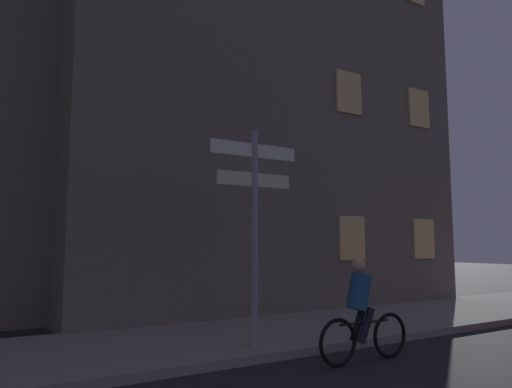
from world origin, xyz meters
TOP-DOWN VIEW (x-y plane):
  - sidewalk_kerb at (0.00, 7.50)m, footprint 40.00×3.49m
  - signpost at (1.15, 6.36)m, footprint 1.70×0.12m
  - cyclist at (2.29, 4.99)m, footprint 1.82×0.32m
  - building_right_block at (4.45, 13.27)m, footprint 11.77×8.41m

SIDE VIEW (x-z plane):
  - sidewalk_kerb at x=0.00m, z-range 0.00..0.14m
  - cyclist at x=2.29m, z-range -0.06..1.55m
  - signpost at x=1.15m, z-range 0.52..4.18m
  - building_right_block at x=4.45m, z-range 0.00..15.29m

